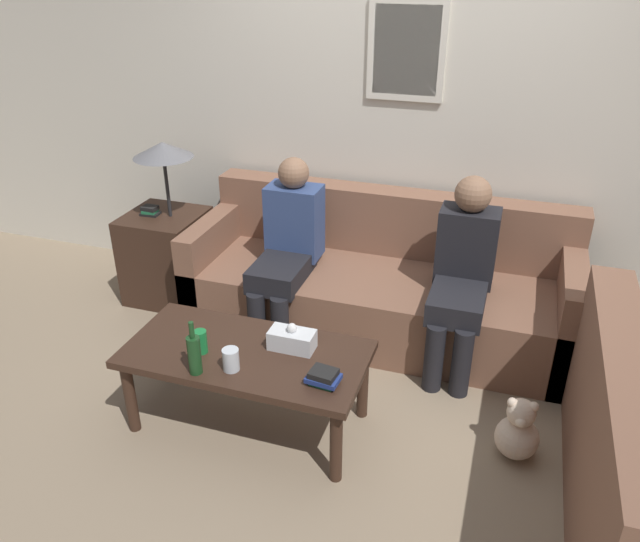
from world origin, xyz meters
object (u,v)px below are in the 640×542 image
(drinking_glass, at_px, (231,360))
(teddy_bear, at_px, (518,432))
(coffee_table, at_px, (246,360))
(wine_bottle, at_px, (194,354))
(person_right, at_px, (463,269))
(couch_main, at_px, (380,285))
(person_left, at_px, (287,244))

(drinking_glass, distance_m, teddy_bear, 1.44)
(coffee_table, bearing_deg, teddy_bear, 7.97)
(wine_bottle, distance_m, person_right, 1.61)
(coffee_table, relative_size, person_right, 1.09)
(couch_main, relative_size, person_left, 2.17)
(coffee_table, xyz_separation_m, person_left, (-0.14, 0.96, 0.20))
(person_left, height_order, teddy_bear, person_left)
(couch_main, height_order, person_left, person_left)
(drinking_glass, bearing_deg, teddy_bear, 14.54)
(wine_bottle, bearing_deg, person_right, 47.05)
(person_right, bearing_deg, person_left, 179.30)
(wine_bottle, height_order, person_right, person_right)
(coffee_table, relative_size, teddy_bear, 3.62)
(couch_main, bearing_deg, wine_bottle, -112.13)
(teddy_bear, bearing_deg, coffee_table, -172.03)
(couch_main, xyz_separation_m, person_right, (0.53, -0.22, 0.31))
(teddy_bear, bearing_deg, wine_bottle, -164.20)
(coffee_table, bearing_deg, couch_main, 70.19)
(person_left, xyz_separation_m, person_right, (1.09, -0.01, 0.01))
(wine_bottle, relative_size, drinking_glass, 2.50)
(coffee_table, relative_size, drinking_glass, 10.93)
(wine_bottle, relative_size, teddy_bear, 0.83)
(person_right, relative_size, teddy_bear, 3.32)
(couch_main, xyz_separation_m, teddy_bear, (0.93, -0.98, -0.15))
(coffee_table, height_order, person_right, person_right)
(drinking_glass, xyz_separation_m, person_left, (-0.14, 1.12, 0.09))
(wine_bottle, distance_m, person_left, 1.19)
(drinking_glass, bearing_deg, person_right, 49.38)
(person_left, bearing_deg, couch_main, 20.55)
(couch_main, distance_m, person_right, 0.65)
(wine_bottle, bearing_deg, coffee_table, 57.53)
(coffee_table, bearing_deg, person_right, 44.88)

